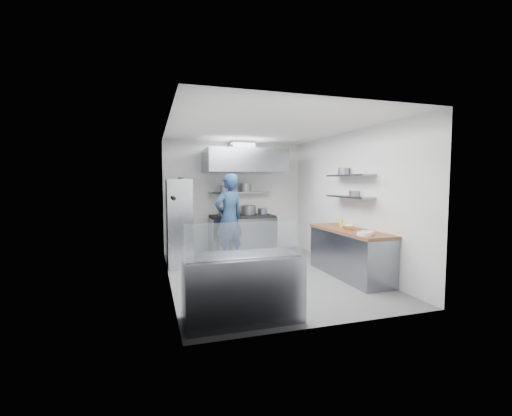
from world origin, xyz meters
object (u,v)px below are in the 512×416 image
object	(u,v)px
wire_rack	(179,223)
display_case	(242,288)
gas_range	(242,235)
chef	(229,218)

from	to	relation	value
wire_rack	display_case	distance (m)	3.30
gas_range	display_case	distance (m)	4.25
wire_rack	display_case	world-z (taller)	wire_rack
chef	display_case	distance (m)	3.42
gas_range	wire_rack	xyz separation A→B (m)	(-1.63, -0.88, 0.48)
chef	wire_rack	bearing A→B (deg)	-17.85
display_case	wire_rack	bearing A→B (deg)	99.35
chef	wire_rack	xyz separation A→B (m)	(-1.12, -0.10, -0.06)
gas_range	display_case	xyz separation A→B (m)	(-1.10, -4.10, -0.03)
chef	display_case	xyz separation A→B (m)	(-0.59, -3.32, -0.56)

